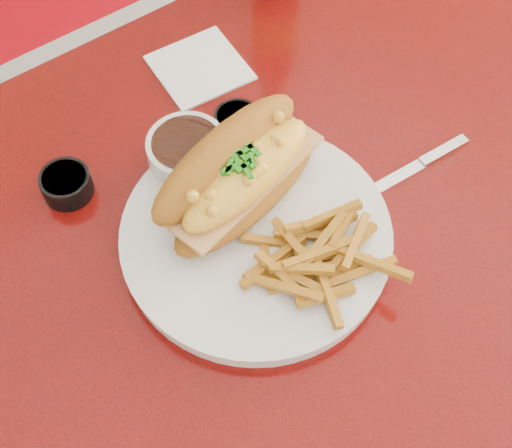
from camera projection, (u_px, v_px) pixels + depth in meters
ground at (265, 415)px, 1.49m from camera, size 8.00×8.00×0.00m
diner_table at (269, 285)px, 0.97m from camera, size 1.23×0.83×0.77m
booth_bench_far at (53, 86)px, 1.59m from camera, size 1.20×0.51×0.90m
dinner_plate at (256, 237)px, 0.81m from camera, size 0.37×0.37×0.02m
mac_hoagie at (239, 174)px, 0.79m from camera, size 0.24×0.16×0.10m
fries_pile at (314, 258)px, 0.77m from camera, size 0.14×0.13×0.04m
fork at (309, 217)px, 0.81m from camera, size 0.06×0.14×0.00m
gravy_ramekin at (188, 155)px, 0.85m from camera, size 0.11×0.11×0.05m
sauce_cup_left at (66, 184)px, 0.84m from camera, size 0.07×0.07×0.03m
sauce_cup_right at (237, 122)px, 0.89m from camera, size 0.06×0.06×0.03m
knife at (416, 166)px, 0.87m from camera, size 0.19×0.02×0.01m
paper_napkin at (200, 68)px, 0.96m from camera, size 0.12×0.12×0.00m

